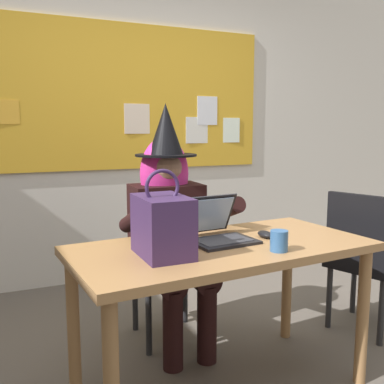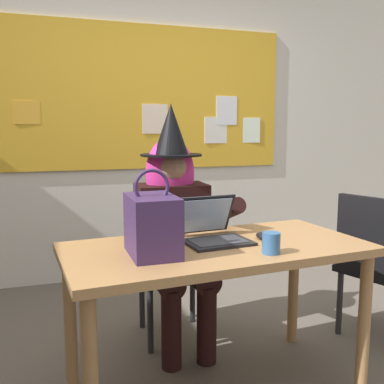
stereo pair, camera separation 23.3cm
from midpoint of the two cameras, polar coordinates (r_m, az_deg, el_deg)
The scene contains 9 objects.
wall_back_bulletin at distance 3.85m, azimuth -4.14°, elevation 10.74°, with size 6.68×2.07×2.90m.
desk_main at distance 2.13m, azimuth 6.42°, elevation -9.37°, with size 1.48×0.80×0.74m.
chair_at_desk at distance 2.79m, azimuth -0.46°, elevation -8.31°, with size 0.45×0.45×0.89m.
person_costumed at distance 2.61m, azimuth 0.21°, elevation -3.00°, with size 0.60×0.65×1.44m.
laptop at distance 2.17m, azimuth 5.79°, elevation -5.10°, with size 0.33×0.35×0.22m.
computer_mouse at distance 2.24m, azimuth 12.17°, elevation -5.64°, with size 0.06×0.10×0.03m, color black.
handbag at distance 1.90m, azimuth -1.68°, elevation -4.27°, with size 0.20×0.30×0.38m.
coffee_mug at distance 1.99m, azimuth 13.58°, elevation -6.49°, with size 0.08×0.08×0.10m, color #336099.
chair_extra_corner at distance 2.94m, azimuth 24.84°, elevation -8.05°, with size 0.54×0.54×0.90m.
Camera 2 is at (-0.84, -1.88, 1.29)m, focal length 41.14 mm.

